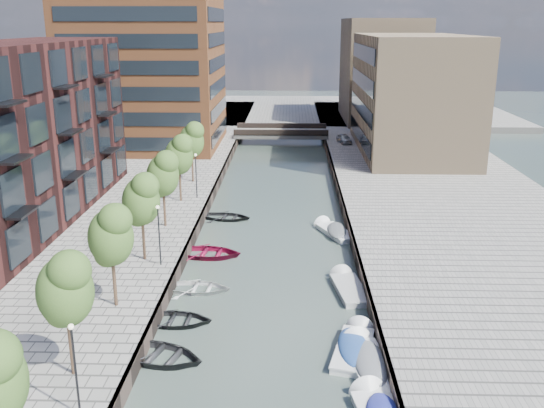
{
  "coord_description": "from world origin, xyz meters",
  "views": [
    {
      "loc": [
        1.34,
        -13.03,
        16.43
      ],
      "look_at": [
        0.0,
        29.9,
        3.5
      ],
      "focal_mm": 40.0,
      "sensor_mm": 36.0,
      "label": 1
    }
  ],
  "objects_px": {
    "motorboat_1": "(368,362)",
    "motorboat_2": "(348,287)",
    "tree_6": "(191,139)",
    "car": "(344,139)",
    "tree_5": "(179,154)",
    "sloop_4": "(227,219)",
    "tree_4": "(163,173)",
    "bridge": "(281,133)",
    "sloop_3": "(198,291)",
    "sloop_0": "(159,360)",
    "sloop_2": "(208,256)",
    "tree_2": "(111,234)",
    "motorboat_0": "(354,346)",
    "sloop_1": "(176,323)",
    "tree_1": "(65,287)",
    "tree_3": "(141,198)",
    "motorboat_4": "(334,231)"
  },
  "relations": [
    {
      "from": "sloop_3",
      "to": "sloop_2",
      "type": "bearing_deg",
      "value": 5.77
    },
    {
      "from": "sloop_2",
      "to": "sloop_3",
      "type": "xyz_separation_m",
      "value": [
        0.19,
        -5.95,
        0.0
      ]
    },
    {
      "from": "tree_2",
      "to": "sloop_1",
      "type": "height_order",
      "value": "tree_2"
    },
    {
      "from": "tree_5",
      "to": "sloop_0",
      "type": "distance_m",
      "value": 25.86
    },
    {
      "from": "sloop_0",
      "to": "sloop_4",
      "type": "bearing_deg",
      "value": 14.28
    },
    {
      "from": "tree_4",
      "to": "motorboat_1",
      "type": "bearing_deg",
      "value": -53.03
    },
    {
      "from": "tree_3",
      "to": "sloop_3",
      "type": "height_order",
      "value": "tree_3"
    },
    {
      "from": "bridge",
      "to": "motorboat_1",
      "type": "relative_size",
      "value": 2.42
    },
    {
      "from": "tree_5",
      "to": "sloop_4",
      "type": "relative_size",
      "value": 1.42
    },
    {
      "from": "sloop_2",
      "to": "sloop_4",
      "type": "relative_size",
      "value": 1.18
    },
    {
      "from": "bridge",
      "to": "tree_3",
      "type": "relative_size",
      "value": 2.18
    },
    {
      "from": "tree_1",
      "to": "car",
      "type": "bearing_deg",
      "value": 73.09
    },
    {
      "from": "sloop_0",
      "to": "tree_6",
      "type": "bearing_deg",
      "value": 22.81
    },
    {
      "from": "tree_3",
      "to": "sloop_3",
      "type": "bearing_deg",
      "value": -35.29
    },
    {
      "from": "tree_4",
      "to": "bridge",
      "type": "bearing_deg",
      "value": 78.0
    },
    {
      "from": "tree_2",
      "to": "motorboat_2",
      "type": "relative_size",
      "value": 1.18
    },
    {
      "from": "sloop_3",
      "to": "tree_5",
      "type": "bearing_deg",
      "value": 17.44
    },
    {
      "from": "sloop_0",
      "to": "car",
      "type": "height_order",
      "value": "car"
    },
    {
      "from": "sloop_2",
      "to": "bridge",
      "type": "bearing_deg",
      "value": -0.13
    },
    {
      "from": "sloop_1",
      "to": "motorboat_1",
      "type": "xyz_separation_m",
      "value": [
        10.39,
        -4.1,
        0.21
      ]
    },
    {
      "from": "bridge",
      "to": "sloop_0",
      "type": "height_order",
      "value": "bridge"
    },
    {
      "from": "tree_4",
      "to": "sloop_4",
      "type": "height_order",
      "value": "tree_4"
    },
    {
      "from": "sloop_1",
      "to": "motorboat_0",
      "type": "height_order",
      "value": "motorboat_0"
    },
    {
      "from": "tree_6",
      "to": "car",
      "type": "bearing_deg",
      "value": 50.71
    },
    {
      "from": "bridge",
      "to": "car",
      "type": "distance_m",
      "value": 9.96
    },
    {
      "from": "tree_5",
      "to": "motorboat_4",
      "type": "relative_size",
      "value": 1.19
    },
    {
      "from": "sloop_1",
      "to": "tree_3",
      "type": "bearing_deg",
      "value": 27.85
    },
    {
      "from": "sloop_3",
      "to": "motorboat_1",
      "type": "bearing_deg",
      "value": -126.95
    },
    {
      "from": "sloop_3",
      "to": "car",
      "type": "relative_size",
      "value": 1.18
    },
    {
      "from": "sloop_4",
      "to": "motorboat_2",
      "type": "relative_size",
      "value": 0.83
    },
    {
      "from": "tree_4",
      "to": "sloop_3",
      "type": "distance_m",
      "value": 11.9
    },
    {
      "from": "tree_5",
      "to": "motorboat_0",
      "type": "bearing_deg",
      "value": -60.89
    },
    {
      "from": "tree_2",
      "to": "motorboat_0",
      "type": "relative_size",
      "value": 1.16
    },
    {
      "from": "tree_5",
      "to": "motorboat_2",
      "type": "height_order",
      "value": "tree_5"
    },
    {
      "from": "tree_2",
      "to": "motorboat_4",
      "type": "xyz_separation_m",
      "value": [
        13.41,
        15.42,
        -5.12
      ]
    },
    {
      "from": "sloop_0",
      "to": "sloop_3",
      "type": "xyz_separation_m",
      "value": [
        0.78,
        8.25,
        0.0
      ]
    },
    {
      "from": "sloop_0",
      "to": "sloop_1",
      "type": "relative_size",
      "value": 1.15
    },
    {
      "from": "bridge",
      "to": "tree_5",
      "type": "xyz_separation_m",
      "value": [
        -8.5,
        -33.0,
        3.92
      ]
    },
    {
      "from": "bridge",
      "to": "tree_4",
      "type": "height_order",
      "value": "tree_4"
    },
    {
      "from": "bridge",
      "to": "car",
      "type": "xyz_separation_m",
      "value": [
        8.44,
        -5.3,
        0.21
      ]
    },
    {
      "from": "sloop_3",
      "to": "motorboat_2",
      "type": "relative_size",
      "value": 0.82
    },
    {
      "from": "tree_1",
      "to": "sloop_0",
      "type": "relative_size",
      "value": 1.22
    },
    {
      "from": "tree_6",
      "to": "sloop_3",
      "type": "relative_size",
      "value": 1.43
    },
    {
      "from": "tree_4",
      "to": "sloop_2",
      "type": "bearing_deg",
      "value": -45.46
    },
    {
      "from": "motorboat_1",
      "to": "motorboat_2",
      "type": "distance_m",
      "value": 9.07
    },
    {
      "from": "tree_5",
      "to": "tree_1",
      "type": "bearing_deg",
      "value": -90.0
    },
    {
      "from": "sloop_1",
      "to": "motorboat_2",
      "type": "distance_m",
      "value": 11.35
    },
    {
      "from": "sloop_4",
      "to": "car",
      "type": "relative_size",
      "value": 1.2
    },
    {
      "from": "tree_5",
      "to": "motorboat_1",
      "type": "height_order",
      "value": "tree_5"
    },
    {
      "from": "sloop_4",
      "to": "car",
      "type": "bearing_deg",
      "value": -12.54
    }
  ]
}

